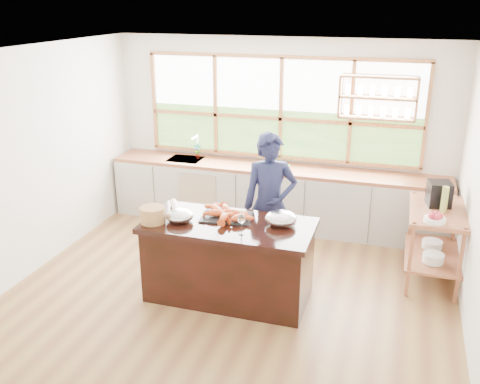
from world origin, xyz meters
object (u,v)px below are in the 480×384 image
at_px(island, 229,260).
at_px(cook, 270,205).
at_px(espresso_machine, 439,194).
at_px(wicker_basket, 153,215).

bearing_deg(island, cook, 68.52).
bearing_deg(island, espresso_machine, 29.51).
xyz_separation_m(cook, wicker_basket, (-1.08, -0.93, 0.11)).
height_order(island, espresso_machine, espresso_machine).
xyz_separation_m(island, cook, (0.28, 0.72, 0.42)).
bearing_deg(cook, espresso_machine, -2.62).
distance_m(cook, espresso_machine, 1.99).
xyz_separation_m(cook, espresso_machine, (1.91, 0.52, 0.17)).
distance_m(espresso_machine, wicker_basket, 3.32).
height_order(island, cook, cook).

